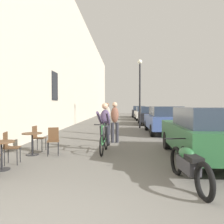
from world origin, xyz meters
TOP-DOWN VIEW (x-y plane):
  - building_facade_left at (-3.45, 14.00)m, footprint 0.54×68.00m
  - cafe_table_near at (-2.14, 2.83)m, footprint 0.64×0.64m
  - cafe_chair_near_toward_street at (-2.21, 3.38)m, footprint 0.45×0.45m
  - cafe_table_mid at (-2.05, 4.53)m, footprint 0.64×0.64m
  - cafe_chair_mid_toward_street at (-2.13, 5.18)m, footprint 0.41×0.41m
  - cafe_chair_mid_toward_wall at (-1.37, 4.60)m, footprint 0.46×0.46m
  - cyclist_on_bicycle at (0.27, 5.17)m, footprint 0.52×1.76m
  - pedestrian_near at (0.56, 7.09)m, footprint 0.37×0.28m
  - pedestrian_mid at (0.06, 9.62)m, footprint 0.35×0.26m
  - street_lamp at (2.13, 13.52)m, footprint 0.32×0.32m
  - parked_car_nearest at (3.33, 4.14)m, footprint 1.97×4.46m
  - parked_car_second at (3.28, 10.42)m, footprint 1.87×4.40m
  - parked_car_third at (3.15, 16.57)m, footprint 1.93×4.34m
  - parked_car_fourth at (3.13, 22.04)m, footprint 1.76×4.13m
  - parked_car_fifth at (3.05, 27.60)m, footprint 1.91×4.36m
  - parked_motorcycle at (2.26, 2.01)m, footprint 0.62×2.14m

SIDE VIEW (x-z plane):
  - parked_motorcycle at x=2.26m, z-range -0.05..0.86m
  - cafe_chair_near_toward_street at x=-2.21m, z-range 0.07..0.96m
  - cafe_chair_mid_toward_street at x=-2.13m, z-range 0.07..0.96m
  - cafe_chair_mid_toward_wall at x=-1.37m, z-range 0.07..0.96m
  - cafe_table_near at x=-2.14m, z-range 0.16..0.88m
  - cafe_table_mid at x=-2.05m, z-range 0.16..0.88m
  - parked_car_fourth at x=3.13m, z-range 0.03..1.49m
  - parked_car_third at x=3.15m, z-range 0.03..1.55m
  - parked_car_fifth at x=3.05m, z-range 0.03..1.56m
  - cyclist_on_bicycle at x=0.27m, z-range -0.06..1.68m
  - parked_car_second at x=3.28m, z-range 0.03..1.59m
  - parked_car_nearest at x=3.33m, z-range 0.03..1.60m
  - pedestrian_mid at x=0.06m, z-range 0.11..1.88m
  - pedestrian_near at x=0.56m, z-range 0.11..1.88m
  - street_lamp at x=2.13m, z-range 0.66..5.56m
  - building_facade_left at x=-3.45m, z-range 0.00..10.58m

